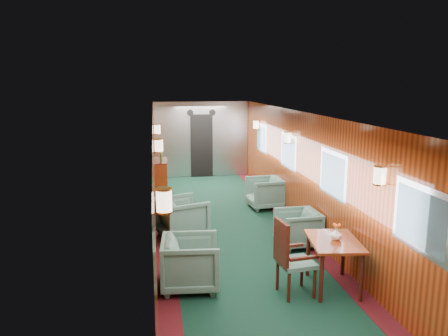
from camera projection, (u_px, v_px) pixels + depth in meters
name	position (u px, v px, depth m)	size (l,w,h in m)	color
room	(236.00, 156.00, 8.09)	(12.00, 12.10, 2.40)	black
bulkhead	(201.00, 140.00, 13.90)	(2.98, 0.17, 2.39)	#B0B3B7
windows_right	(307.00, 161.00, 8.60)	(0.02, 8.60, 0.80)	silver
wall_sconces	(230.00, 144.00, 8.61)	(2.97, 7.97, 0.25)	#FFF2C6
dining_table	(334.00, 248.00, 6.34)	(0.81, 1.07, 0.74)	maroon
side_chair	(290.00, 255.00, 6.12)	(0.55, 0.58, 1.11)	#1E4741
credenza	(161.00, 177.00, 11.66)	(0.33, 1.06, 1.23)	maroon
flower_vase	(336.00, 234.00, 6.31)	(0.17, 0.17, 0.17)	white
armchair_left_near	(191.00, 263.00, 6.40)	(0.82, 0.84, 0.77)	#1E4741
armchair_left_far	(182.00, 218.00, 8.50)	(0.84, 0.87, 0.79)	#1E4741
armchair_right_near	(298.00, 228.00, 8.05)	(0.72, 0.74, 0.68)	#1E4741
armchair_right_far	(265.00, 193.00, 10.50)	(0.79, 0.81, 0.74)	#1E4741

